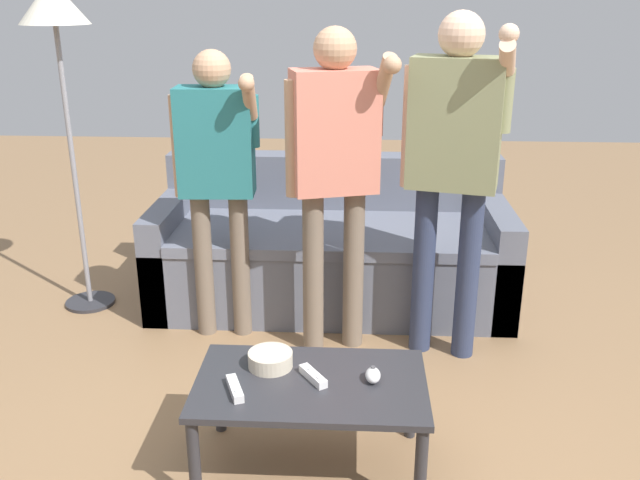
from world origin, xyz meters
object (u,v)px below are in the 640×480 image
Objects in this scene: game_remote_nunchuk at (373,375)px; game_remote_wand_near at (313,376)px; floor_lamp at (56,27)px; game_remote_wand_far at (235,389)px; coffee_table at (311,393)px; player_right at (454,150)px; player_left at (217,164)px; couch at (331,252)px; player_center at (335,157)px; snack_bowl at (270,360)px.

game_remote_nunchuk is 0.61× the size of game_remote_wand_near.
game_remote_wand_near is (-0.22, -0.00, -0.01)m from game_remote_nunchuk.
game_remote_nunchuk is at bearing -40.45° from floor_lamp.
game_remote_wand_far is at bearing -160.10° from game_remote_wand_near.
player_right is (0.60, 0.95, 0.71)m from coffee_table.
player_right is (1.13, -0.14, 0.11)m from player_left.
couch is 0.93m from player_center.
game_remote_wand_far is (1.13, -1.48, -1.16)m from floor_lamp.
snack_bowl is 0.11× the size of player_center.
couch is 11.86× the size of snack_bowl.
game_remote_wand_far is at bearing -161.81° from coffee_table.
game_remote_wand_near is at bearing -179.06° from game_remote_nunchuk.
game_remote_wand_near is at bearing -92.43° from player_center.
couch is 12.62× the size of game_remote_wand_far.
couch is at bearing 7.29° from floor_lamp.
game_remote_nunchuk is 0.06× the size of player_left.
game_remote_wand_near and game_remote_wand_far have the same top height.
coffee_table is 0.24m from game_remote_nunchuk.
floor_lamp is at bearing -172.71° from couch.
floor_lamp is at bearing 127.26° from game_remote_wand_far.
player_right is at bearing 57.77° from coffee_table.
player_right is at bearing -12.73° from floor_lamp.
player_left reaches higher than game_remote_nunchuk.
floor_lamp reaches higher than game_remote_wand_near.
game_remote_wand_near is (1.40, -1.38, -1.16)m from floor_lamp.
game_remote_wand_near reaches higher than coffee_table.
game_remote_nunchuk is at bearing -111.64° from player_right.
player_left is at bearing -138.44° from couch.
player_center reaches higher than game_remote_wand_near.
couch is at bearing 89.50° from coffee_table.
player_left is 1.32m from game_remote_wand_far.
couch is at bearing 89.80° from game_remote_wand_near.
player_center reaches higher than player_left.
couch is at bearing 132.85° from player_right.
player_left reaches higher than couch.
floor_lamp is at bearing 160.28° from player_left.
game_remote_wand_far is at bearing -99.49° from couch.
player_center reaches higher than game_remote_wand_far.
floor_lamp is (-1.62, 1.38, 1.15)m from game_remote_nunchuk.
floor_lamp is 1.60m from player_center.
player_right is at bearing 48.31° from snack_bowl.
couch is 2.37× the size of coffee_table.
game_remote_nunchuk is (0.21, -1.56, 0.12)m from couch.
snack_bowl is 0.21m from game_remote_wand_far.
player_left is 0.93× the size of player_center.
player_center is 0.96× the size of player_right.
couch is 1.57m from game_remote_wand_near.
snack_bowl reaches higher than coffee_table.
couch reaches higher than snack_bowl.
game_remote_wand_near is at bearing -63.22° from player_left.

